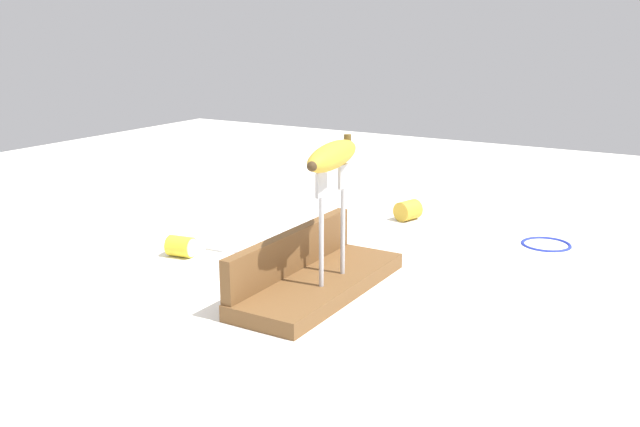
% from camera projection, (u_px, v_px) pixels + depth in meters
% --- Properties ---
extents(ground_plane, '(3.00, 3.00, 0.00)m').
position_uv_depth(ground_plane, '(320.00, 292.00, 1.08)').
color(ground_plane, white).
extents(wooden_board, '(0.34, 0.12, 0.02)m').
position_uv_depth(wooden_board, '(320.00, 284.00, 1.08)').
color(wooden_board, brown).
rests_on(wooden_board, ground).
extents(board_backstop, '(0.33, 0.02, 0.06)m').
position_uv_depth(board_backstop, '(291.00, 251.00, 1.09)').
color(board_backstop, brown).
rests_on(board_backstop, wooden_board).
extents(fork_stand_center, '(0.09, 0.01, 0.17)m').
position_uv_depth(fork_stand_center, '(332.00, 214.00, 1.04)').
color(fork_stand_center, '#B2B2B7').
rests_on(fork_stand_center, wooden_board).
extents(banana_raised_center, '(0.19, 0.08, 0.04)m').
position_uv_depth(banana_raised_center, '(333.00, 155.00, 1.02)').
color(banana_raised_center, gold).
rests_on(banana_raised_center, fork_stand_center).
extents(fork_fallen_near, '(0.03, 0.19, 0.01)m').
position_uv_depth(fork_fallen_near, '(242.00, 252.00, 1.26)').
color(fork_fallen_near, '#B2B2B7').
rests_on(fork_fallen_near, ground).
extents(banana_chunk_near, '(0.04, 0.05, 0.04)m').
position_uv_depth(banana_chunk_near, '(181.00, 246.00, 1.24)').
color(banana_chunk_near, yellow).
rests_on(banana_chunk_near, ground).
extents(banana_chunk_far, '(0.06, 0.05, 0.04)m').
position_uv_depth(banana_chunk_far, '(408.00, 210.00, 1.48)').
color(banana_chunk_far, gold).
rests_on(banana_chunk_far, ground).
extents(wire_coil, '(0.09, 0.09, 0.01)m').
position_uv_depth(wire_coil, '(546.00, 243.00, 1.31)').
color(wire_coil, '#1E2DA5').
rests_on(wire_coil, ground).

